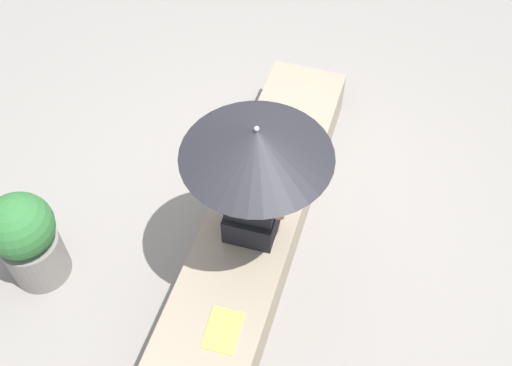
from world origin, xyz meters
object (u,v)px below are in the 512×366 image
object	(u,v)px
person_seated	(251,198)
handbag_black	(270,129)
planter_near	(27,238)
magazine	(223,330)
parasol	(257,143)

from	to	relation	value
person_seated	handbag_black	bearing A→B (deg)	-171.89
person_seated	planter_near	bearing A→B (deg)	-69.96
magazine	planter_near	bearing A→B (deg)	-101.79
person_seated	magazine	size ratio (longest dim) A/B	3.21
handbag_black	person_seated	bearing A→B (deg)	8.11
person_seated	magazine	distance (m)	0.84
handbag_black	magazine	distance (m)	1.58
person_seated	handbag_black	distance (m)	0.86
parasol	planter_near	distance (m)	1.82
handbag_black	planter_near	distance (m)	1.89
parasol	handbag_black	world-z (taller)	parasol
person_seated	magazine	bearing A→B (deg)	4.33
person_seated	handbag_black	size ratio (longest dim) A/B	2.67
parasol	planter_near	bearing A→B (deg)	-71.32
handbag_black	magazine	bearing A→B (deg)	6.31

